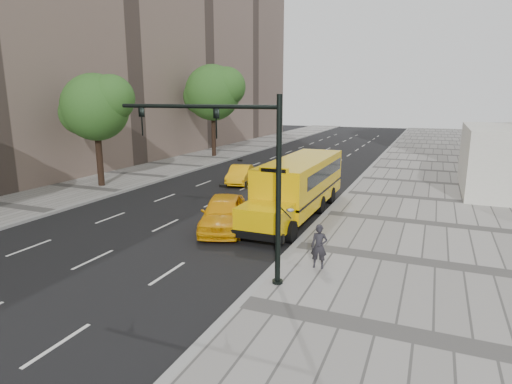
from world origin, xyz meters
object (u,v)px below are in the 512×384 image
at_px(tree_c, 214,92).
at_px(school_bus, 300,182).
at_px(taxi_far, 240,175).
at_px(tree_b, 96,107).
at_px(pedestrian, 319,246).
at_px(taxi_near, 224,213).
at_px(traffic_signal, 239,165).

xyz_separation_m(tree_c, school_bus, (14.89, -18.02, -4.98)).
bearing_deg(taxi_far, tree_b, -161.96).
height_order(tree_c, pedestrian, tree_c).
bearing_deg(taxi_near, taxi_far, 91.76).
distance_m(tree_b, school_bus, 15.45).
xyz_separation_m(tree_c, taxi_far, (8.41, -11.79, -6.08)).
bearing_deg(school_bus, pedestrian, -67.94).
xyz_separation_m(tree_b, tree_c, (0.02, 16.86, 1.11)).
relative_size(school_bus, taxi_near, 2.35).
distance_m(tree_c, pedestrian, 31.74).
bearing_deg(tree_b, taxi_near, -23.71).
bearing_deg(tree_b, school_bus, -4.46).
distance_m(tree_b, traffic_signal, 18.88).
distance_m(taxi_far, pedestrian, 16.73).
bearing_deg(traffic_signal, pedestrian, 37.85).
bearing_deg(school_bus, traffic_signal, -85.77).
relative_size(school_bus, taxi_far, 2.84).
bearing_deg(taxi_far, pedestrian, -68.22).
xyz_separation_m(taxi_near, taxi_far, (-3.98, 10.52, -0.17)).
height_order(school_bus, traffic_signal, traffic_signal).
height_order(tree_b, taxi_far, tree_b).
distance_m(school_bus, taxi_near, 5.05).
height_order(tree_b, pedestrian, tree_b).
relative_size(taxi_far, traffic_signal, 0.64).
xyz_separation_m(school_bus, pedestrian, (3.05, -7.52, -0.79)).
distance_m(school_bus, pedestrian, 8.15).
height_order(tree_c, school_bus, tree_c).
bearing_deg(pedestrian, tree_c, 118.70).
xyz_separation_m(tree_b, school_bus, (14.91, -1.16, -3.88)).
bearing_deg(taxi_near, tree_c, 100.07).
distance_m(tree_b, taxi_near, 14.38).
distance_m(taxi_near, traffic_signal, 6.81).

